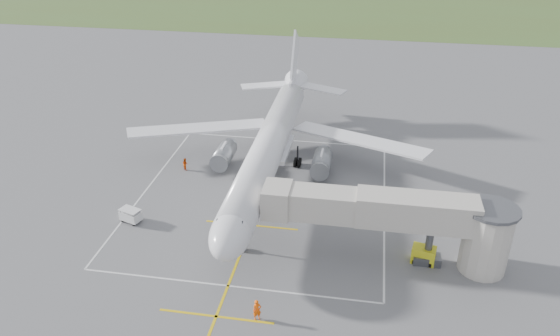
% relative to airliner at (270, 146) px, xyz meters
% --- Properties ---
extents(ground, '(700.00, 700.00, 0.00)m').
position_rel_airliner_xyz_m(ground, '(0.00, -0.75, -4.39)').
color(ground, '#515154').
rests_on(ground, ground).
extents(apron_markings, '(28.20, 60.00, 0.01)m').
position_rel_airliner_xyz_m(apron_markings, '(0.00, -6.57, -4.38)').
color(apron_markings, gold).
rests_on(apron_markings, ground).
extents(airliner, '(38.93, 46.75, 13.52)m').
position_rel_airliner_xyz_m(airliner, '(0.00, 0.00, 0.00)').
color(airliner, silver).
rests_on(airliner, ground).
extents(jet_bridge, '(23.40, 5.00, 7.20)m').
position_rel_airliner_xyz_m(jet_bridge, '(15.72, -14.25, 0.35)').
color(jet_bridge, '#ACA69C').
rests_on(jet_bridge, ground).
extents(gpu_unit, '(2.45, 1.93, 1.66)m').
position_rel_airliner_xyz_m(gpu_unit, '(17.66, -14.13, -3.57)').
color(gpu_unit, yellow).
rests_on(gpu_unit, ground).
extents(baggage_cart, '(2.52, 1.97, 1.53)m').
position_rel_airliner_xyz_m(baggage_cart, '(-12.96, -12.23, -3.61)').
color(baggage_cart, silver).
rests_on(baggage_cart, ground).
extents(ramp_worker_nose, '(0.85, 0.74, 1.96)m').
position_rel_airliner_xyz_m(ramp_worker_nose, '(3.50, -24.46, -3.41)').
color(ramp_worker_nose, '#FF5608').
rests_on(ramp_worker_nose, ground).
extents(ramp_worker_wing, '(0.98, 0.95, 1.59)m').
position_rel_airliner_xyz_m(ramp_worker_wing, '(-11.03, 0.31, -3.60)').
color(ramp_worker_wing, '#D54506').
rests_on(ramp_worker_wing, ground).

